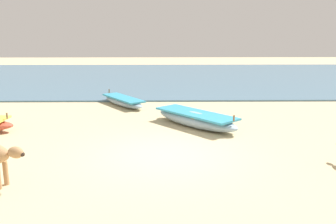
{
  "coord_description": "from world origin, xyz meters",
  "views": [
    {
      "loc": [
        -0.03,
        -9.3,
        3.34
      ],
      "look_at": [
        0.16,
        2.79,
        0.6
      ],
      "focal_mm": 37.37,
      "sensor_mm": 36.0,
      "label": 1
    }
  ],
  "objects": [
    {
      "name": "fishing_boat_1",
      "position": [
        1.17,
        3.04,
        0.29
      ],
      "size": [
        3.26,
        3.53,
        0.72
      ],
      "rotation": [
        0.0,
        0.0,
        5.43
      ],
      "color": "#8CA5B7",
      "rests_on": "ground"
    },
    {
      "name": "sea_water",
      "position": [
        0.0,
        17.71,
        0.04
      ],
      "size": [
        60.0,
        20.0,
        0.08
      ],
      "primitive_type": "cube",
      "color": "slate",
      "rests_on": "ground"
    },
    {
      "name": "fishing_boat_0",
      "position": [
        -1.89,
        6.84,
        0.22
      ],
      "size": [
        2.47,
        3.12,
        0.59
      ],
      "rotation": [
        0.0,
        0.0,
        2.17
      ],
      "color": "#8CA5B7",
      "rests_on": "ground"
    },
    {
      "name": "ground",
      "position": [
        0.0,
        0.0,
        0.0
      ],
      "size": [
        80.0,
        80.0,
        0.0
      ],
      "primitive_type": "plane",
      "color": "#CCB789"
    }
  ]
}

